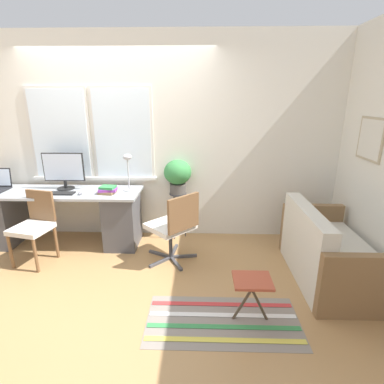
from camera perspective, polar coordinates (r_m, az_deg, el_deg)
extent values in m
plane|color=tan|center=(3.97, -14.48, -11.56)|extent=(14.00, 14.00, 0.00)
cube|color=white|center=(4.19, -13.29, 9.65)|extent=(9.00, 0.06, 2.70)
cube|color=silver|center=(4.42, -23.83, 10.03)|extent=(0.82, 0.02, 1.22)
cube|color=white|center=(4.42, -23.88, 10.01)|extent=(0.75, 0.01, 1.15)
cube|color=silver|center=(4.14, -13.07, 10.63)|extent=(0.82, 0.02, 1.22)
cube|color=white|center=(4.13, -13.10, 10.61)|extent=(0.75, 0.01, 1.15)
cube|color=silver|center=(4.37, -17.87, 2.61)|extent=(1.71, 0.11, 0.04)
cube|color=white|center=(3.84, 30.93, 6.98)|extent=(0.06, 9.00, 2.70)
cube|color=tan|center=(3.79, 30.89, 8.65)|extent=(0.02, 0.47, 0.46)
cube|color=silver|center=(3.78, 30.78, 8.66)|extent=(0.01, 0.42, 0.41)
cube|color=#9EA3A8|center=(4.23, -24.05, -0.07)|extent=(2.09, 0.62, 0.03)
cube|color=#4C4C51|center=(4.74, -32.33, -4.24)|extent=(0.40, 0.54, 0.71)
cube|color=#4C4C51|center=(4.07, -13.09, -5.15)|extent=(0.40, 0.54, 0.71)
cube|color=black|center=(4.73, -32.71, 2.38)|extent=(0.30, 0.03, 0.25)
cube|color=silver|center=(4.72, -32.75, 2.37)|extent=(0.27, 0.02, 0.22)
cylinder|color=black|center=(4.29, -22.86, 0.65)|extent=(0.22, 0.22, 0.02)
cylinder|color=black|center=(4.27, -22.96, 1.44)|extent=(0.04, 0.04, 0.11)
cube|color=black|center=(4.23, -23.29, 4.41)|extent=(0.53, 0.02, 0.37)
cube|color=silver|center=(4.22, -23.36, 4.37)|extent=(0.51, 0.01, 0.34)
cube|color=black|center=(4.10, -24.04, -0.22)|extent=(0.39, 0.13, 0.02)
ellipsoid|color=slate|center=(3.96, -20.55, -0.23)|extent=(0.05, 0.08, 0.04)
cylinder|color=#ADADB2|center=(3.99, -11.84, 0.43)|extent=(0.16, 0.16, 0.01)
cylinder|color=#ADADB2|center=(3.93, -12.02, 3.32)|extent=(0.02, 0.02, 0.40)
ellipsoid|color=#ADADB2|center=(3.88, -12.23, 6.53)|extent=(0.12, 0.12, 0.07)
cube|color=olive|center=(3.91, -15.81, -0.04)|extent=(0.21, 0.19, 0.03)
cube|color=purple|center=(3.91, -15.74, 0.45)|extent=(0.23, 0.18, 0.03)
cube|color=green|center=(3.90, -15.77, 0.87)|extent=(0.20, 0.17, 0.03)
cylinder|color=brown|center=(4.05, -31.30, -9.57)|extent=(0.04, 0.04, 0.44)
cylinder|color=brown|center=(3.83, -27.65, -10.54)|extent=(0.04, 0.04, 0.44)
cylinder|color=brown|center=(4.27, -28.06, -7.74)|extent=(0.04, 0.04, 0.44)
cylinder|color=brown|center=(4.05, -24.44, -8.53)|extent=(0.04, 0.04, 0.44)
cube|color=silver|center=(3.96, -28.32, -6.18)|extent=(0.47, 0.46, 0.06)
cube|color=brown|center=(4.02, -26.84, -2.29)|extent=(0.36, 0.11, 0.38)
cube|color=#47474C|center=(3.69, -6.01, -13.09)|extent=(0.25, 0.25, 0.03)
cube|color=#47474C|center=(3.65, -3.07, -13.41)|extent=(0.18, 0.30, 0.03)
cube|color=#47474C|center=(3.79, -1.55, -12.13)|extent=(0.32, 0.09, 0.03)
cube|color=#47474C|center=(3.92, -3.45, -11.13)|extent=(0.08, 0.32, 0.03)
cube|color=#47474C|center=(3.86, -6.11, -11.67)|extent=(0.30, 0.18, 0.03)
cylinder|color=#333338|center=(3.68, -4.11, -9.53)|extent=(0.04, 0.04, 0.38)
cube|color=silver|center=(3.59, -4.18, -6.43)|extent=(0.66, 0.66, 0.06)
cube|color=brown|center=(3.33, -1.61, -4.04)|extent=(0.33, 0.34, 0.40)
cube|color=silver|center=(3.64, 24.77, -11.79)|extent=(0.74, 1.16, 0.42)
cube|color=silver|center=(3.36, 21.09, -6.15)|extent=(0.16, 1.16, 0.38)
cube|color=olive|center=(3.11, 29.47, -15.50)|extent=(0.74, 0.09, 0.63)
cube|color=olive|center=(4.11, 21.70, -6.38)|extent=(0.74, 0.09, 0.63)
cylinder|color=#333338|center=(4.09, -2.70, -0.28)|extent=(0.23, 0.23, 0.02)
cylinder|color=#333338|center=(4.20, -1.29, -4.53)|extent=(0.01, 0.01, 0.63)
cylinder|color=#333338|center=(4.29, -3.21, -4.07)|extent=(0.01, 0.01, 0.63)
cylinder|color=#333338|center=(4.13, -3.41, -4.94)|extent=(0.01, 0.01, 0.63)
cylinder|color=#514C47|center=(4.07, -2.71, 0.75)|extent=(0.22, 0.22, 0.13)
ellipsoid|color=#388442|center=(4.01, -2.76, 3.81)|extent=(0.37, 0.37, 0.33)
cube|color=gray|center=(2.89, 5.91, -23.25)|extent=(1.35, 0.67, 0.01)
cube|color=#DBCC4C|center=(2.73, 6.27, -26.22)|extent=(1.32, 0.05, 0.00)
cube|color=#388E4C|center=(2.84, 6.03, -24.16)|extent=(1.32, 0.05, 0.00)
cube|color=white|center=(2.95, 5.81, -22.26)|extent=(1.32, 0.05, 0.00)
cube|color=#C63838|center=(3.06, 5.61, -20.49)|extent=(1.32, 0.05, 0.00)
cube|color=#B24C33|center=(2.71, 11.44, -16.20)|extent=(0.33, 0.28, 0.02)
cylinder|color=#4C3D2D|center=(2.82, 9.96, -19.71)|extent=(0.21, 0.02, 0.40)
cylinder|color=#4C3D2D|center=(2.84, 12.39, -19.60)|extent=(0.21, 0.02, 0.40)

